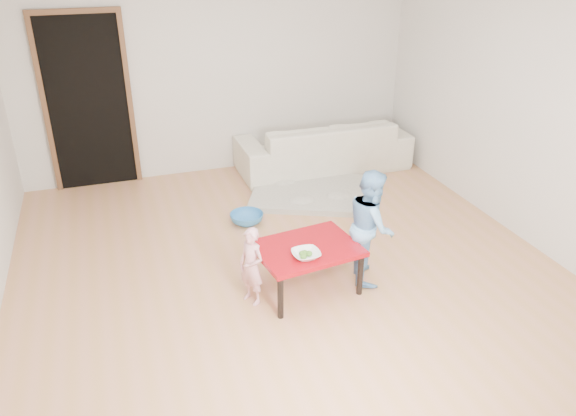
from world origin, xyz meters
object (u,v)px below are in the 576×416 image
red_table (306,268)px  child_pink (251,266)px  basin (247,218)px  sofa (323,145)px  bowl (306,255)px  child_blue (371,226)px

red_table → child_pink: size_ratio=1.24×
basin → child_pink: bearing=-102.9°
red_table → child_pink: (-0.50, -0.03, 0.13)m
child_pink → basin: size_ratio=1.92×
sofa → red_table: size_ratio=2.59×
sofa → basin: 1.85m
sofa → bowl: size_ratio=9.57×
child_pink → basin: bearing=137.9°
bowl → basin: 1.61m
basin → bowl: bearing=-86.0°
child_pink → basin: 1.48m
sofa → bowl: (-1.26, -2.76, 0.13)m
sofa → child_pink: (-1.70, -2.62, 0.02)m
child_pink → bowl: bearing=42.5°
sofa → red_table: 2.86m
child_blue → child_pink: bearing=110.3°
basin → child_blue: bearing=-60.1°
red_table → child_pink: child_pink is taller
red_table → child_blue: bearing=1.4°
bowl → basin: (-0.11, 1.56, -0.40)m
bowl → child_pink: bearing=161.7°
bowl → child_blue: 0.71m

